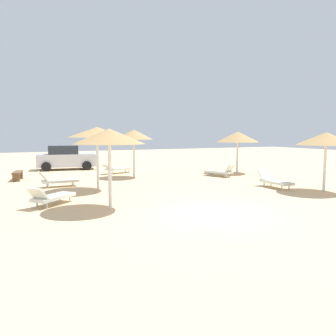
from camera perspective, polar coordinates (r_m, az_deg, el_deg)
The scene contains 13 objects.
ground_plane at distance 11.12m, azimuth 6.76°, elevation -7.61°, with size 80.00×80.00×0.00m, color #DBBA8C.
parasol_0 at distance 22.34m, azimuth 11.72°, elevation 5.16°, with size 2.71×2.71×2.69m.
parasol_1 at distance 11.53m, azimuth -9.93°, elevation 5.25°, with size 2.43×2.43×2.75m.
parasol_2 at distance 15.53m, azimuth -11.94°, elevation 5.91°, with size 2.57×2.57×2.87m.
parasol_4 at distance 16.36m, azimuth 25.21°, elevation 4.49°, with size 2.55×2.55×2.63m.
parasol_5 at distance 19.81m, azimuth -5.82°, elevation 5.63°, with size 2.23×2.23×2.80m.
lounger_0 at distance 20.42m, azimuth 8.89°, elevation -0.52°, with size 1.34×1.94×0.81m.
lounger_1 at distance 12.85m, azimuth -19.18°, elevation -4.59°, with size 1.82×1.71×0.78m.
lounger_2 at distance 17.15m, azimuth -18.21°, elevation -1.98°, with size 1.86×0.66×0.80m.
lounger_4 at distance 16.85m, azimuth 17.56°, elevation -2.10°, with size 0.68×1.87×0.79m.
lounger_5 at distance 21.96m, azimuth -8.62°, elevation -0.11°, with size 2.01×1.05×0.62m.
bench_0 at distance 20.35m, azimuth -24.11°, elevation -0.94°, with size 0.66×1.55×0.49m.
parked_car at distance 25.11m, azimuth -16.92°, elevation 1.63°, with size 4.20×2.44×1.72m.
Camera 1 is at (-5.81, -9.12, 2.60)m, focal length 35.99 mm.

